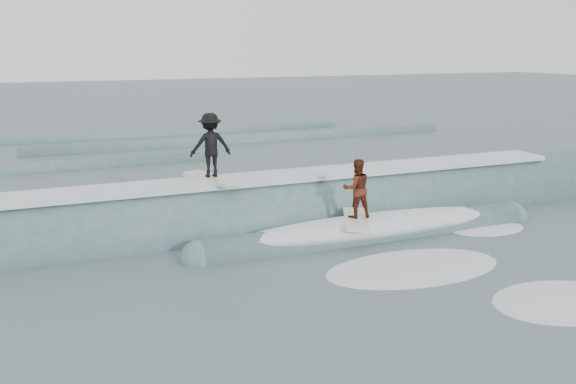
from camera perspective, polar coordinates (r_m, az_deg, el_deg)
name	(u,v)px	position (r m, az deg, el deg)	size (l,w,h in m)	color
ground	(332,262)	(14.58, 3.92, -6.22)	(160.00, 160.00, 0.00)	#3D5559
breaking_wave	(282,224)	(17.46, -0.56, -2.83)	(24.24, 4.07, 2.59)	#3A6062
surfer_black	(211,148)	(16.55, -6.90, 3.90)	(1.11, 2.07, 1.74)	silver
surfer_red	(356,193)	(15.93, 6.11, -0.11)	(1.36, 2.04, 1.57)	silver
whitewater	(391,268)	(14.33, 9.14, -6.70)	(15.69, 7.24, 0.10)	white
far_swells	(137,150)	(30.69, -13.26, 3.63)	(36.67, 8.65, 0.80)	#3A6062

